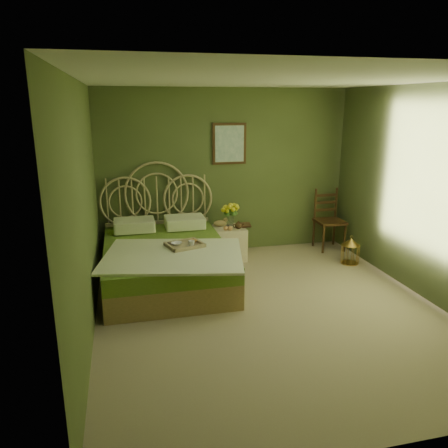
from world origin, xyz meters
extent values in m
plane|color=tan|center=(0.00, 0.00, 0.00)|extent=(4.50, 4.50, 0.00)
plane|color=silver|center=(0.00, 0.00, 2.60)|extent=(4.50, 4.50, 0.00)
plane|color=#536234|center=(0.00, 2.25, 1.30)|extent=(4.00, 0.00, 4.00)
plane|color=#536234|center=(-2.00, 0.00, 1.30)|extent=(0.00, 4.50, 4.50)
plane|color=#536234|center=(2.00, 0.00, 1.30)|extent=(0.00, 4.50, 4.50)
cube|color=#34200E|center=(0.06, 2.23, 1.75)|extent=(0.54, 0.03, 0.64)
cube|color=silver|center=(0.06, 2.21, 1.75)|extent=(0.46, 0.01, 0.56)
cube|color=tan|center=(-1.10, 1.10, 0.16)|extent=(1.60, 2.14, 0.32)
cube|color=olive|center=(-1.10, 1.10, 0.43)|extent=(1.60, 2.14, 0.21)
cube|color=white|center=(-1.05, 0.62, 0.55)|extent=(1.91, 1.60, 0.03)
cube|color=white|center=(-1.47, 1.84, 0.63)|extent=(0.59, 0.43, 0.17)
cube|color=white|center=(-0.73, 1.84, 0.63)|extent=(0.59, 0.43, 0.17)
cube|color=tan|center=(-0.87, 0.89, 0.55)|extent=(0.53, 0.47, 0.04)
ellipsoid|color=#B77A38|center=(-0.75, 0.98, 0.60)|extent=(0.12, 0.07, 0.05)
cube|color=#F3ECC6|center=(-0.04, 1.80, 0.26)|extent=(0.47, 0.47, 0.51)
cylinder|color=silver|center=(0.01, 1.91, 0.60)|extent=(0.10, 0.10, 0.18)
ellipsoid|color=tan|center=(-0.17, 1.89, 0.56)|extent=(0.21, 0.11, 0.10)
sphere|color=#DF9557|center=(-0.13, 1.66, 0.55)|extent=(0.07, 0.07, 0.07)
sphere|color=#DF9557|center=(-0.07, 1.64, 0.55)|extent=(0.07, 0.07, 0.07)
cube|color=#34200E|center=(1.70, 1.90, 0.47)|extent=(0.44, 0.44, 0.04)
cylinder|color=#34200E|center=(1.51, 1.71, 0.24)|extent=(0.04, 0.04, 0.47)
cylinder|color=#34200E|center=(1.89, 1.71, 0.24)|extent=(0.04, 0.04, 0.47)
cylinder|color=#34200E|center=(1.51, 2.09, 0.24)|extent=(0.04, 0.04, 0.47)
cylinder|color=#34200E|center=(1.89, 2.09, 0.24)|extent=(0.04, 0.04, 0.47)
cube|color=#34200E|center=(1.70, 2.09, 0.73)|extent=(0.38, 0.04, 0.52)
cylinder|color=#B7873A|center=(1.70, 1.18, 0.01)|extent=(0.26, 0.26, 0.01)
cylinder|color=#B7873A|center=(1.70, 1.18, 0.15)|extent=(0.26, 0.26, 0.29)
cone|color=#B7873A|center=(1.70, 1.18, 0.35)|extent=(0.26, 0.26, 0.10)
imported|color=#381E0F|center=(0.14, 1.82, 0.52)|extent=(0.17, 0.22, 0.02)
imported|color=#472819|center=(0.14, 1.82, 0.54)|extent=(0.19, 0.24, 0.02)
imported|color=white|center=(-0.97, 0.94, 0.59)|extent=(0.17, 0.17, 0.03)
imported|color=white|center=(-0.79, 0.83, 0.61)|extent=(0.11, 0.11, 0.08)
camera|label=1|loc=(-1.61, -4.48, 2.37)|focal=35.00mm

